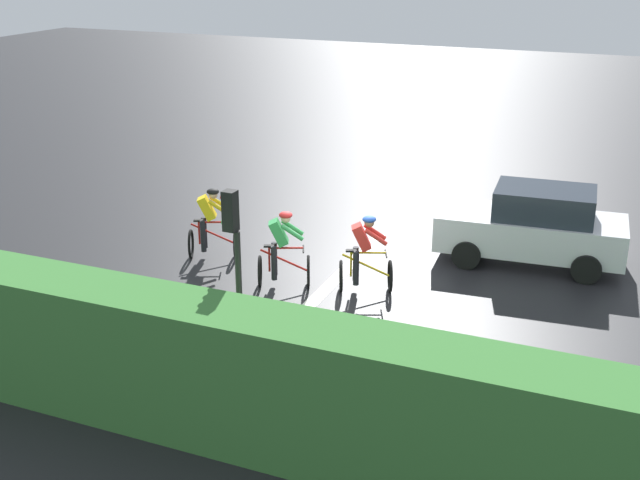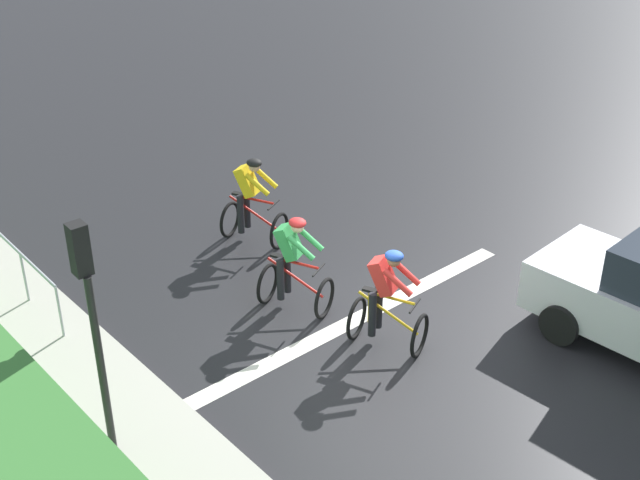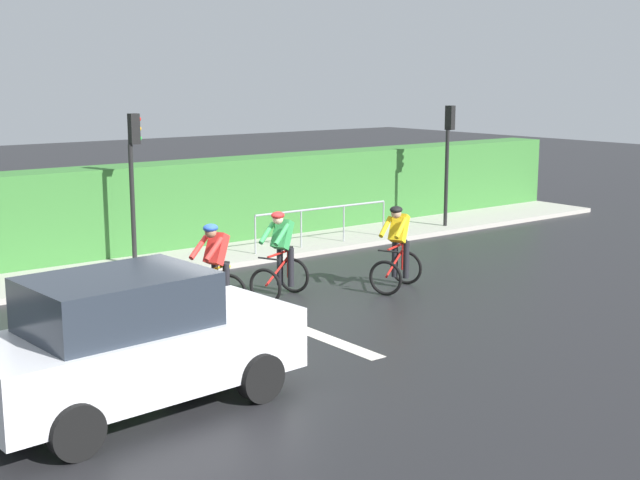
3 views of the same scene
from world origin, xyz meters
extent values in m
plane|color=black|center=(0.00, 0.00, 0.00)|extent=(80.00, 80.00, 0.00)
cube|color=#ADA89E|center=(-4.39, 2.00, 0.06)|extent=(2.80, 25.53, 0.12)
cube|color=gray|center=(-5.29, 2.00, 0.35)|extent=(0.44, 25.53, 0.70)
cube|color=#387533|center=(-5.59, 2.00, 1.05)|extent=(1.10, 25.53, 2.10)
cube|color=silver|center=(0.00, 0.34, 0.00)|extent=(7.00, 0.30, 0.01)
torus|color=black|center=(0.76, 2.94, 0.34)|extent=(0.64, 0.33, 0.68)
torus|color=black|center=(0.34, 3.87, 0.34)|extent=(0.64, 0.33, 0.68)
cylinder|color=red|center=(0.55, 3.40, 0.59)|extent=(0.45, 0.92, 0.51)
cylinder|color=red|center=(0.43, 3.68, 0.62)|extent=(0.04, 0.04, 0.55)
cylinder|color=red|center=(0.57, 3.36, 0.87)|extent=(0.33, 0.67, 0.04)
cube|color=black|center=(0.43, 3.68, 0.91)|extent=(0.18, 0.24, 0.04)
cylinder|color=black|center=(0.72, 3.03, 0.84)|extent=(0.40, 0.20, 0.03)
cube|color=yellow|center=(0.51, 3.49, 1.21)|extent=(0.44, 0.50, 0.57)
sphere|color=tan|center=(0.57, 3.36, 1.52)|extent=(0.20, 0.20, 0.20)
ellipsoid|color=black|center=(0.57, 3.36, 1.59)|extent=(0.33, 0.35, 0.14)
cylinder|color=black|center=(0.58, 3.64, 0.57)|extent=(0.12, 0.12, 0.74)
cylinder|color=black|center=(0.36, 3.54, 0.57)|extent=(0.12, 0.12, 0.74)
cylinder|color=yellow|center=(0.77, 3.30, 1.26)|extent=(0.28, 0.47, 0.37)
cylinder|color=yellow|center=(0.48, 3.17, 1.26)|extent=(0.28, 0.47, 0.37)
torus|color=black|center=(-0.08, 0.75, 0.34)|extent=(0.65, 0.33, 0.68)
torus|color=black|center=(-0.49, 1.68, 0.34)|extent=(0.65, 0.33, 0.68)
cylinder|color=red|center=(-0.28, 1.21, 0.59)|extent=(0.44, 0.92, 0.51)
cylinder|color=red|center=(-0.40, 1.49, 0.62)|extent=(0.04, 0.04, 0.55)
cylinder|color=red|center=(-0.26, 1.17, 0.87)|extent=(0.33, 0.67, 0.04)
cube|color=black|center=(-0.40, 1.49, 0.91)|extent=(0.18, 0.24, 0.04)
cylinder|color=black|center=(-0.12, 0.84, 0.84)|extent=(0.40, 0.20, 0.03)
cube|color=green|center=(-0.32, 1.31, 1.21)|extent=(0.44, 0.50, 0.57)
sphere|color=beige|center=(-0.26, 1.17, 1.52)|extent=(0.20, 0.20, 0.20)
ellipsoid|color=red|center=(-0.26, 1.17, 1.59)|extent=(0.33, 0.35, 0.14)
cylinder|color=black|center=(-0.25, 1.45, 0.57)|extent=(0.12, 0.12, 0.74)
cylinder|color=black|center=(-0.47, 1.35, 0.57)|extent=(0.12, 0.12, 0.74)
cylinder|color=green|center=(-0.06, 1.11, 1.26)|extent=(0.27, 0.47, 0.37)
cylinder|color=green|center=(-0.35, 0.98, 1.26)|extent=(0.27, 0.47, 0.37)
torus|color=black|center=(0.33, -0.93, 0.34)|extent=(0.65, 0.32, 0.68)
torus|color=black|center=(-0.07, 0.01, 0.34)|extent=(0.65, 0.32, 0.68)
cylinder|color=gold|center=(0.13, -0.46, 0.59)|extent=(0.42, 0.93, 0.51)
cylinder|color=gold|center=(0.01, -0.18, 0.62)|extent=(0.04, 0.04, 0.55)
cylinder|color=gold|center=(0.15, -0.51, 0.87)|extent=(0.32, 0.68, 0.04)
cube|color=black|center=(0.01, -0.18, 0.91)|extent=(0.18, 0.24, 0.04)
cylinder|color=black|center=(0.29, -0.83, 0.84)|extent=(0.40, 0.19, 0.03)
cube|color=red|center=(0.09, -0.36, 1.21)|extent=(0.44, 0.49, 0.57)
sphere|color=#9E7051|center=(0.15, -0.51, 1.52)|extent=(0.20, 0.20, 0.20)
ellipsoid|color=#264CB2|center=(0.15, -0.51, 1.59)|extent=(0.33, 0.35, 0.14)
cylinder|color=black|center=(0.16, -0.22, 0.57)|extent=(0.12, 0.12, 0.74)
cylinder|color=black|center=(-0.06, -0.32, 0.57)|extent=(0.12, 0.12, 0.74)
cylinder|color=red|center=(0.35, -0.57, 1.26)|extent=(0.27, 0.48, 0.37)
cylinder|color=red|center=(0.05, -0.69, 1.26)|extent=(0.27, 0.48, 0.37)
cube|color=silver|center=(3.10, -3.31, 0.70)|extent=(2.00, 4.21, 0.80)
cube|color=#262D38|center=(3.12, -3.56, 1.43)|extent=(1.65, 2.24, 0.66)
cylinder|color=black|center=(2.17, -2.10, 0.32)|extent=(0.27, 0.65, 0.64)
cylinder|color=black|center=(3.83, -1.98, 0.32)|extent=(0.27, 0.65, 0.64)
cylinder|color=black|center=(2.36, -4.64, 0.32)|extent=(0.27, 0.65, 0.64)
cylinder|color=black|center=(4.02, -4.52, 0.32)|extent=(0.27, 0.65, 0.64)
cube|color=#EAEACC|center=(2.44, -1.35, 0.80)|extent=(0.29, 0.10, 0.16)
cube|color=#EAEACC|center=(3.46, -1.27, 0.80)|extent=(0.29, 0.10, 0.16)
cylinder|color=black|center=(-4.18, 0.14, 1.35)|extent=(0.10, 0.10, 2.70)
cube|color=black|center=(-4.18, 0.24, 3.02)|extent=(0.21, 0.21, 0.64)
sphere|color=red|center=(-4.18, 0.35, 3.22)|extent=(0.11, 0.11, 0.11)
sphere|color=orange|center=(-4.18, 0.35, 3.02)|extent=(0.11, 0.11, 0.11)
sphere|color=green|center=(-4.18, 0.35, 2.82)|extent=(0.11, 0.11, 0.11)
cylinder|color=black|center=(-3.52, 8.96, 1.35)|extent=(0.10, 0.10, 2.70)
cube|color=black|center=(-3.54, 9.06, 3.02)|extent=(0.24, 0.24, 0.64)
sphere|color=red|center=(-3.57, 9.17, 3.22)|extent=(0.11, 0.11, 0.11)
sphere|color=orange|center=(-3.57, 9.17, 3.02)|extent=(0.11, 0.11, 0.11)
sphere|color=green|center=(-3.57, 9.17, 2.82)|extent=(0.11, 0.11, 0.11)
cylinder|color=#999EA3|center=(-3.49, 4.73, 1.00)|extent=(0.13, 3.83, 0.05)
cylinder|color=#999EA3|center=(-3.53, 2.82, 0.50)|extent=(0.04, 0.04, 1.00)
cylinder|color=#999EA3|center=(-3.50, 4.09, 0.50)|extent=(0.04, 0.04, 1.00)
cylinder|color=#999EA3|center=(-3.47, 5.37, 0.50)|extent=(0.04, 0.04, 1.00)
cylinder|color=#999EA3|center=(-3.45, 6.65, 0.50)|extent=(0.04, 0.04, 1.00)
camera|label=1|loc=(-14.31, -5.49, 6.92)|focal=45.01mm
camera|label=2|loc=(-7.70, -7.94, 7.94)|focal=49.18mm
camera|label=3|loc=(12.61, -7.81, 4.12)|focal=48.43mm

